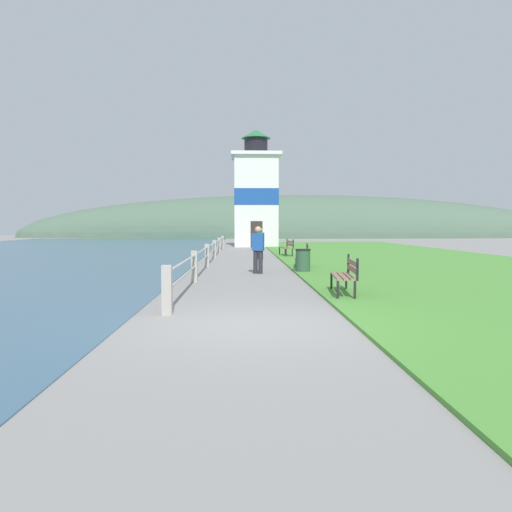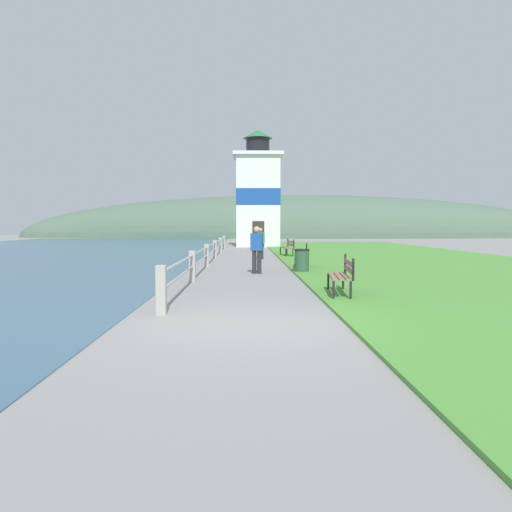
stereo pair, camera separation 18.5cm
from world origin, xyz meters
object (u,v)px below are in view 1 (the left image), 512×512
at_px(park_bench_far, 287,246).
at_px(lighthouse, 256,195).
at_px(person_strolling, 258,248).
at_px(park_bench_midway, 303,254).
at_px(park_bench_near, 346,273).
at_px(trash_bin, 303,261).
at_px(person_by_railing, 260,242).

relative_size(park_bench_far, lighthouse, 0.21).
bearing_deg(park_bench_far, person_strolling, 73.98).
height_order(park_bench_midway, park_bench_far, same).
height_order(park_bench_near, trash_bin, park_bench_near).
xyz_separation_m(park_bench_midway, park_bench_far, (0.06, 7.48, 0.00)).
bearing_deg(person_strolling, park_bench_near, -145.02).
distance_m(park_bench_midway, trash_bin, 1.94).
bearing_deg(park_bench_near, person_strolling, -65.49).
height_order(park_bench_midway, person_strolling, person_strolling).
distance_m(lighthouse, trash_bin, 22.66).
height_order(park_bench_near, lighthouse, lighthouse).
bearing_deg(park_bench_midway, person_strolling, 56.19).
relative_size(park_bench_midway, trash_bin, 2.23).
distance_m(park_bench_near, park_bench_far, 15.12).
bearing_deg(person_by_railing, trash_bin, 173.20).
xyz_separation_m(person_by_railing, trash_bin, (1.23, -7.25, -0.41)).
bearing_deg(person_strolling, lighthouse, 14.60).
height_order(park_bench_far, person_strolling, person_strolling).
relative_size(park_bench_far, person_by_railing, 1.25).
bearing_deg(trash_bin, person_by_railing, 99.66).
height_order(person_strolling, person_by_railing, person_strolling).
relative_size(park_bench_far, person_strolling, 1.19).
bearing_deg(park_bench_near, person_by_railing, -77.61).
relative_size(park_bench_near, park_bench_midway, 0.95).
distance_m(park_bench_near, person_by_railing, 13.07).
distance_m(lighthouse, person_by_railing, 15.43).
xyz_separation_m(lighthouse, person_by_railing, (-0.23, -15.10, -3.20)).
relative_size(park_bench_midway, person_by_railing, 1.21).
height_order(park_bench_midway, trash_bin, park_bench_midway).
relative_size(person_strolling, trash_bin, 1.94).
bearing_deg(park_bench_far, park_bench_midway, 84.66).
xyz_separation_m(park_bench_near, park_bench_far, (0.01, 15.12, 0.00)).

